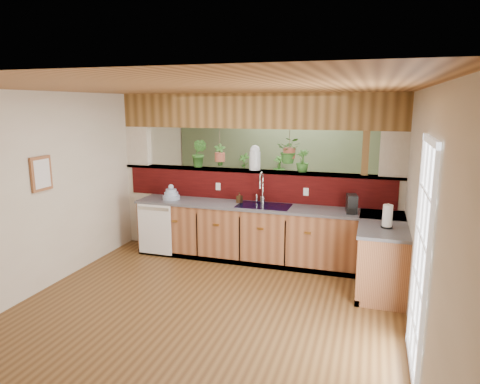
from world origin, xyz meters
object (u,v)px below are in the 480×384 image
(faucet, at_px, (262,186))
(coffee_maker, at_px, (352,205))
(paper_towel, at_px, (387,217))
(soap_dispenser, at_px, (239,198))
(shelving_console, at_px, (266,198))
(glass_jar, at_px, (255,158))
(dish_stack, at_px, (171,195))

(faucet, height_order, coffee_maker, faucet)
(coffee_maker, distance_m, paper_towel, 0.79)
(faucet, xyz_separation_m, coffee_maker, (1.39, -0.21, -0.15))
(soap_dispenser, height_order, paper_towel, paper_towel)
(paper_towel, bearing_deg, shelving_console, 127.75)
(glass_jar, xyz_separation_m, shelving_console, (-0.27, 1.90, -1.09))
(glass_jar, bearing_deg, dish_stack, -163.41)
(faucet, height_order, glass_jar, glass_jar)
(soap_dispenser, bearing_deg, paper_towel, -19.14)
(dish_stack, xyz_separation_m, shelving_console, (1.04, 2.29, -0.48))
(paper_towel, bearing_deg, glass_jar, 152.25)
(faucet, height_order, dish_stack, faucet)
(dish_stack, xyz_separation_m, coffee_maker, (2.87, -0.05, 0.04))
(paper_towel, xyz_separation_m, glass_jar, (-2.03, 1.07, 0.55))
(faucet, distance_m, coffee_maker, 1.41)
(paper_towel, bearing_deg, faucet, 155.53)
(faucet, distance_m, paper_towel, 2.04)
(dish_stack, xyz_separation_m, soap_dispenser, (1.15, 0.08, 0.01))
(coffee_maker, height_order, paper_towel, paper_towel)
(soap_dispenser, relative_size, glass_jar, 0.42)
(paper_towel, relative_size, glass_jar, 0.79)
(coffee_maker, xyz_separation_m, glass_jar, (-1.56, 0.44, 0.57))
(coffee_maker, bearing_deg, paper_towel, -64.17)
(coffee_maker, height_order, shelving_console, coffee_maker)
(soap_dispenser, height_order, glass_jar, glass_jar)
(faucet, relative_size, paper_towel, 1.60)
(dish_stack, distance_m, glass_jar, 1.50)
(dish_stack, height_order, glass_jar, glass_jar)
(coffee_maker, bearing_deg, soap_dispenser, 164.97)
(coffee_maker, relative_size, shelving_console, 0.19)
(soap_dispenser, distance_m, glass_jar, 0.70)
(faucet, xyz_separation_m, glass_jar, (-0.17, 0.22, 0.42))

